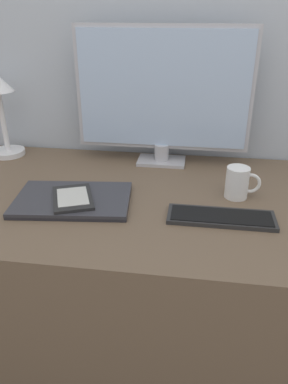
% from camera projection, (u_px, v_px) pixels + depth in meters
% --- Properties ---
extents(wall_back, '(3.60, 0.05, 2.40)m').
position_uv_depth(wall_back, '(178.00, 29.00, 1.32)').
color(wall_back, '#B2BCC6').
rests_on(wall_back, ground_plane).
extents(desk, '(1.52, 0.75, 0.74)m').
position_uv_depth(desk, '(161.00, 289.00, 1.33)').
color(desk, brown).
rests_on(desk, ground_plane).
extents(monitor, '(0.62, 0.11, 0.48)m').
position_uv_depth(monitor, '(163.00, 95.00, 1.31)').
color(monitor, '#B7B7BC').
rests_on(monitor, desk).
extents(keyboard, '(0.30, 0.10, 0.01)m').
position_uv_depth(keyboard, '(221.00, 217.00, 1.04)').
color(keyboard, '#282828').
rests_on(keyboard, desk).
extents(laptop, '(0.36, 0.26, 0.02)m').
position_uv_depth(laptop, '(73.00, 200.00, 1.13)').
color(laptop, '#232328').
rests_on(laptop, desk).
extents(ereader, '(0.17, 0.20, 0.01)m').
position_uv_depth(ereader, '(73.00, 198.00, 1.11)').
color(ereader, black).
rests_on(ereader, laptop).
extents(desk_lamp, '(0.13, 0.13, 0.32)m').
position_uv_depth(desk_lamp, '(0.00, 103.00, 1.40)').
color(desk_lamp, white).
rests_on(desk_lamp, desk).
extents(coffee_mug, '(0.11, 0.07, 0.10)m').
position_uv_depth(coffee_mug, '(238.00, 183.00, 1.14)').
color(coffee_mug, white).
rests_on(coffee_mug, desk).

